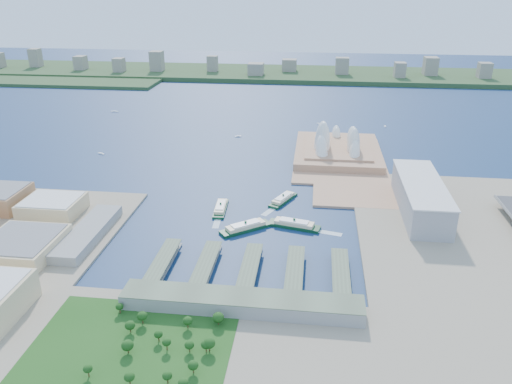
# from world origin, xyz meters

# --- Properties ---
(ground) EXTENTS (3000.00, 3000.00, 0.00)m
(ground) POSITION_xyz_m (0.00, 0.00, 0.00)
(ground) COLOR #0F214A
(ground) RESTS_ON ground
(south_land) EXTENTS (720.00, 180.00, 3.00)m
(south_land) POSITION_xyz_m (0.00, -210.00, 1.50)
(south_land) COLOR gray
(south_land) RESTS_ON ground
(east_land) EXTENTS (240.00, 500.00, 3.00)m
(east_land) POSITION_xyz_m (240.00, -50.00, 1.50)
(east_land) COLOR gray
(east_land) RESTS_ON ground
(peninsula) EXTENTS (135.00, 220.00, 3.00)m
(peninsula) POSITION_xyz_m (107.50, 260.00, 1.50)
(peninsula) COLOR tan
(peninsula) RESTS_ON ground
(far_shore) EXTENTS (2200.00, 260.00, 12.00)m
(far_shore) POSITION_xyz_m (0.00, 980.00, 6.00)
(far_shore) COLOR #2D4926
(far_shore) RESTS_ON ground
(opera_house) EXTENTS (134.00, 180.00, 58.00)m
(opera_house) POSITION_xyz_m (105.00, 280.00, 32.00)
(opera_house) COLOR white
(opera_house) RESTS_ON peninsula
(toaster_building) EXTENTS (45.00, 155.00, 35.00)m
(toaster_building) POSITION_xyz_m (195.00, 80.00, 20.50)
(toaster_building) COLOR gray
(toaster_building) RESTS_ON east_land
(ferry_wharves) EXTENTS (184.00, 90.00, 9.30)m
(ferry_wharves) POSITION_xyz_m (14.00, -75.00, 4.65)
(ferry_wharves) COLOR #526149
(ferry_wharves) RESTS_ON ground
(terminal_building) EXTENTS (200.00, 28.00, 12.00)m
(terminal_building) POSITION_xyz_m (15.00, -135.00, 9.00)
(terminal_building) COLOR gray
(terminal_building) RESTS_ON south_land
(park) EXTENTS (150.00, 110.00, 16.00)m
(park) POSITION_xyz_m (-60.00, -190.00, 11.00)
(park) COLOR #194714
(park) RESTS_ON south_land
(far_skyline) EXTENTS (1900.00, 140.00, 55.00)m
(far_skyline) POSITION_xyz_m (0.00, 960.00, 39.50)
(far_skyline) COLOR gray
(far_skyline) RESTS_ON far_shore
(ferry_a) EXTENTS (16.21, 52.85, 9.87)m
(ferry_a) POSITION_xyz_m (-39.27, 59.31, 4.93)
(ferry_a) COLOR #0E391D
(ferry_a) RESTS_ON ground
(ferry_b) EXTENTS (33.97, 52.95, 9.87)m
(ferry_b) POSITION_xyz_m (33.22, 93.93, 4.93)
(ferry_b) COLOR #0E391D
(ferry_b) RESTS_ON ground
(ferry_c) EXTENTS (56.19, 47.97, 11.20)m
(ferry_c) POSITION_xyz_m (-2.37, 11.58, 5.60)
(ferry_c) COLOR #0E391D
(ferry_c) RESTS_ON ground
(ferry_d) EXTENTS (60.18, 27.84, 11.03)m
(ferry_d) POSITION_xyz_m (50.31, 24.89, 5.51)
(ferry_d) COLOR #0E391D
(ferry_d) RESTS_ON ground
(boat_a) EXTENTS (12.38, 8.39, 2.38)m
(boat_a) POSITION_xyz_m (-266.24, 242.13, 1.19)
(boat_a) COLOR white
(boat_a) RESTS_ON ground
(boat_b) EXTENTS (11.39, 7.76, 2.91)m
(boat_b) POSITION_xyz_m (-65.28, 361.12, 1.46)
(boat_b) COLOR white
(boat_b) RESTS_ON ground
(boat_c) EXTENTS (3.60, 10.68, 2.37)m
(boat_c) POSITION_xyz_m (199.22, 460.76, 1.19)
(boat_c) COLOR white
(boat_c) RESTS_ON ground
(boat_d) EXTENTS (16.31, 3.86, 2.74)m
(boat_d) POSITION_xyz_m (-349.78, 508.90, 1.37)
(boat_d) COLOR white
(boat_d) RESTS_ON ground
(boat_e) EXTENTS (6.75, 10.40, 2.44)m
(boat_e) POSITION_xyz_m (74.95, 462.80, 1.22)
(boat_e) COLOR white
(boat_e) RESTS_ON ground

